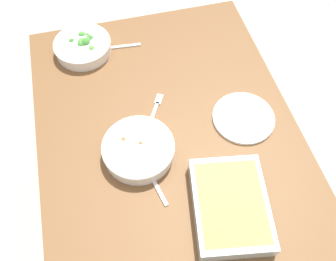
# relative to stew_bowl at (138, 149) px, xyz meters

# --- Properties ---
(ground_plane) EXTENTS (6.00, 6.00, 0.00)m
(ground_plane) POSITION_rel_stew_bowl_xyz_m (0.07, -0.12, -0.77)
(ground_plane) COLOR #B2A899
(dining_table) EXTENTS (1.20, 0.90, 0.74)m
(dining_table) POSITION_rel_stew_bowl_xyz_m (0.07, -0.12, -0.12)
(dining_table) COLOR brown
(dining_table) RESTS_ON ground_plane
(stew_bowl) EXTENTS (0.24, 0.24, 0.06)m
(stew_bowl) POSITION_rel_stew_bowl_xyz_m (0.00, 0.00, 0.00)
(stew_bowl) COLOR white
(stew_bowl) RESTS_ON dining_table
(broccoli_bowl) EXTENTS (0.23, 0.23, 0.07)m
(broccoli_bowl) POSITION_rel_stew_bowl_xyz_m (0.52, 0.12, -0.00)
(broccoli_bowl) COLOR white
(broccoli_bowl) RESTS_ON dining_table
(baking_dish) EXTENTS (0.33, 0.27, 0.06)m
(baking_dish) POSITION_rel_stew_bowl_xyz_m (-0.26, -0.23, 0.00)
(baking_dish) COLOR silver
(baking_dish) RESTS_ON dining_table
(side_plate) EXTENTS (0.22, 0.22, 0.01)m
(side_plate) POSITION_rel_stew_bowl_xyz_m (0.05, -0.39, -0.03)
(side_plate) COLOR silver
(side_plate) RESTS_ON dining_table
(spoon_by_stew) EXTENTS (0.17, 0.06, 0.01)m
(spoon_by_stew) POSITION_rel_stew_bowl_xyz_m (-0.09, -0.02, -0.03)
(spoon_by_stew) COLOR silver
(spoon_by_stew) RESTS_ON dining_table
(spoon_by_broccoli) EXTENTS (0.03, 0.18, 0.01)m
(spoon_by_broccoli) POSITION_rel_stew_bowl_xyz_m (0.51, 0.00, -0.03)
(spoon_by_broccoli) COLOR silver
(spoon_by_broccoli) RESTS_ON dining_table
(fork_on_table) EXTENTS (0.16, 0.10, 0.01)m
(fork_on_table) POSITION_rel_stew_bowl_xyz_m (0.16, -0.09, -0.03)
(fork_on_table) COLOR silver
(fork_on_table) RESTS_ON dining_table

